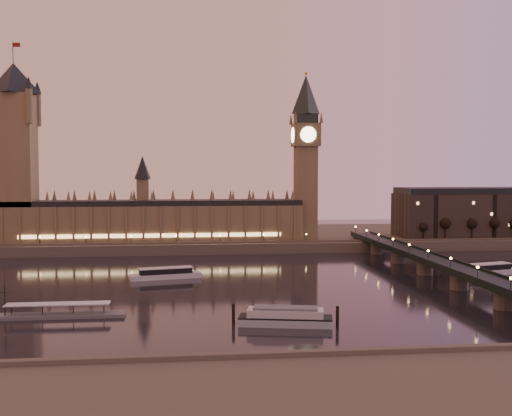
{
  "coord_description": "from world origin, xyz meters",
  "views": [
    {
      "loc": [
        -21.76,
        -271.44,
        49.78
      ],
      "look_at": [
        13.17,
        35.0,
        31.22
      ],
      "focal_mm": 45.0,
      "sensor_mm": 36.0,
      "label": 1
    }
  ],
  "objects_px": {
    "cruise_boat_a": "(166,274)",
    "moored_barge": "(285,317)",
    "cruise_boat_b": "(489,270)",
    "pontoon_pier": "(60,314)"
  },
  "relations": [
    {
      "from": "cruise_boat_a",
      "to": "moored_barge",
      "type": "xyz_separation_m",
      "value": [
        40.38,
        -92.85,
        0.41
      ]
    },
    {
      "from": "cruise_boat_b",
      "to": "moored_barge",
      "type": "xyz_separation_m",
      "value": [
        -111.42,
        -86.77,
        0.29
      ]
    },
    {
      "from": "moored_barge",
      "to": "pontoon_pier",
      "type": "xyz_separation_m",
      "value": [
        -73.68,
        19.56,
        -1.44
      ]
    },
    {
      "from": "cruise_boat_a",
      "to": "cruise_boat_b",
      "type": "height_order",
      "value": "cruise_boat_b"
    },
    {
      "from": "cruise_boat_a",
      "to": "cruise_boat_b",
      "type": "xyz_separation_m",
      "value": [
        151.81,
        -6.08,
        0.11
      ]
    },
    {
      "from": "cruise_boat_a",
      "to": "moored_barge",
      "type": "height_order",
      "value": "moored_barge"
    },
    {
      "from": "pontoon_pier",
      "to": "cruise_boat_b",
      "type": "bearing_deg",
      "value": 19.96
    },
    {
      "from": "moored_barge",
      "to": "pontoon_pier",
      "type": "distance_m",
      "value": 76.24
    },
    {
      "from": "moored_barge",
      "to": "cruise_boat_a",
      "type": "bearing_deg",
      "value": 125.49
    },
    {
      "from": "pontoon_pier",
      "to": "moored_barge",
      "type": "bearing_deg",
      "value": -14.87
    }
  ]
}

